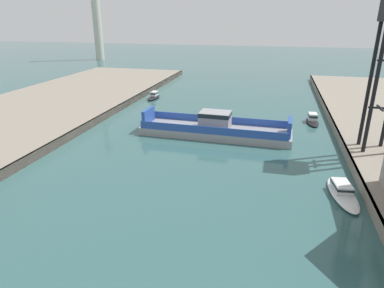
% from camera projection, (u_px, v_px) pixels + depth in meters
% --- Properties ---
extents(chain_ferry, '(22.05, 6.40, 3.61)m').
position_uv_depth(chain_ferry, '(215.00, 128.00, 49.57)').
color(chain_ferry, '#939399').
rests_on(chain_ferry, ground).
extents(moored_boat_near_left, '(2.17, 5.59, 1.55)m').
position_uv_depth(moored_boat_near_left, '(312.00, 119.00, 55.72)').
color(moored_boat_near_left, black).
rests_on(moored_boat_near_left, ground).
extents(moored_boat_near_right, '(3.16, 7.47, 1.22)m').
position_uv_depth(moored_boat_near_right, '(342.00, 192.00, 33.05)').
color(moored_boat_near_right, white).
rests_on(moored_boat_near_right, ground).
extents(moored_boat_mid_left, '(1.86, 5.58, 1.50)m').
position_uv_depth(moored_boat_mid_left, '(154.00, 96.00, 72.00)').
color(moored_boat_mid_left, black).
rests_on(moored_boat_mid_left, ground).
extents(smokestack_distant_a, '(3.50, 3.50, 38.82)m').
position_uv_depth(smokestack_distant_a, '(95.00, 5.00, 129.35)').
color(smokestack_distant_a, beige).
rests_on(smokestack_distant_a, ground).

